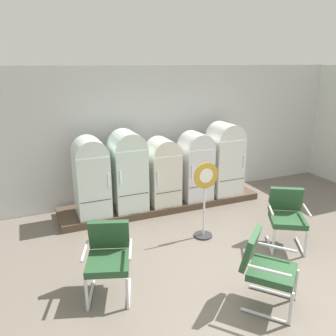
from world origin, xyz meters
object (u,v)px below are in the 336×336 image
Objects in this scene: refrigerator_3 at (196,164)px; refrigerator_4 at (225,157)px; refrigerator_2 at (163,169)px; armchair_left at (108,255)px; refrigerator_1 at (128,168)px; sign_stand at (205,202)px; armchair_center at (265,265)px; refrigerator_0 at (91,174)px; armchair_right at (287,214)px.

refrigerator_4 is at bearing 1.97° from refrigerator_3.
armchair_left is (-1.66, -2.22, -0.30)m from refrigerator_2.
refrigerator_4 is at bearing -0.68° from refrigerator_1.
armchair_left is at bearing -144.29° from refrigerator_4.
refrigerator_2 is at bearing 98.31° from sign_stand.
refrigerator_4 reaches higher than armchair_center.
sign_stand is (1.86, 0.83, 0.10)m from armchair_left.
refrigerator_4 is at bearing 48.29° from sign_stand.
armchair_left is (-3.10, -2.23, -0.42)m from refrigerator_4.
refrigerator_0 is at bearing 114.62° from armchair_center.
refrigerator_2 reaches higher than armchair_center.
refrigerator_2 reaches higher than armchair_right.
refrigerator_3 is (2.16, -0.04, -0.04)m from refrigerator_0.
refrigerator_3 is 0.91× the size of refrigerator_4.
refrigerator_2 is 1.42× the size of armchair_center.
armchair_left is (-2.39, -2.21, -0.34)m from refrigerator_3.
refrigerator_3 is at bearing -0.71° from refrigerator_2.
refrigerator_3 is at bearing 42.72° from armchair_left.
refrigerator_0 is 1.55× the size of armchair_center.
refrigerator_0 is at bearing 84.20° from armchair_left.
sign_stand reaches higher than armchair_left.
refrigerator_2 is 1.42× the size of armchair_right.
refrigerator_4 is 1.90m from sign_stand.
refrigerator_3 is at bearing 77.86° from armchair_center.
refrigerator_0 is 3.51m from armchair_right.
refrigerator_3 is 1.05× the size of sign_stand.
armchair_center is at bearing -65.38° from refrigerator_0.
armchair_left and armchair_right have the same top height.
refrigerator_0 is 1.55× the size of armchair_right.
refrigerator_1 is at bearing 103.28° from armchair_center.
refrigerator_1 reaches higher than refrigerator_0.
sign_stand is at bearing -57.28° from refrigerator_1.
refrigerator_1 is 3.00m from armchair_right.
armchair_right is 1.65m from armchair_center.
armchair_right is (2.97, 0.08, 0.00)m from armchair_left.
refrigerator_1 is 1.62× the size of armchair_center.
armchair_center is 0.70× the size of sign_stand.
armchair_left is at bearing -178.46° from armchair_right.
refrigerator_1 is 2.16m from refrigerator_4.
armchair_center is at bearing -102.14° from refrigerator_3.
refrigerator_3 is at bearing -178.03° from refrigerator_4.
refrigerator_0 is at bearing 178.86° from refrigerator_2.
sign_stand is at bearing 85.19° from armchair_center.
armchair_left is (-0.23, -2.25, -0.38)m from refrigerator_0.
refrigerator_3 reaches higher than sign_stand.
refrigerator_3 is at bearing -0.99° from refrigerator_0.
refrigerator_2 is at bearing 53.25° from armchair_left.
armchair_right is at bearing -74.84° from refrigerator_3.
armchair_center is at bearing -76.72° from refrigerator_1.
sign_stand is (1.63, -1.41, -0.28)m from refrigerator_0.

